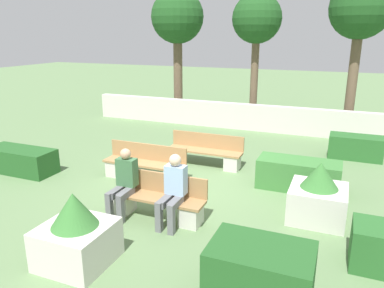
% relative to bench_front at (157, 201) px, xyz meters
% --- Properties ---
extents(ground_plane, '(60.00, 60.00, 0.00)m').
position_rel_bench_front_xyz_m(ground_plane, '(-0.15, 1.51, -0.32)').
color(ground_plane, '#607F51').
extents(perimeter_wall, '(12.33, 0.30, 0.94)m').
position_rel_bench_front_xyz_m(perimeter_wall, '(-0.15, 7.33, 0.15)').
color(perimeter_wall, beige).
rests_on(perimeter_wall, ground_plane).
extents(bench_front, '(1.90, 0.48, 0.83)m').
position_rel_bench_front_xyz_m(bench_front, '(0.00, 0.00, 0.00)').
color(bench_front, '#A37A4C').
rests_on(bench_front, ground_plane).
extents(bench_left_side, '(2.04, 0.49, 0.83)m').
position_rel_bench_front_xyz_m(bench_left_side, '(-1.18, 1.62, 0.01)').
color(bench_left_side, '#A37A4C').
rests_on(bench_left_side, ground_plane).
extents(bench_right_side, '(2.01, 0.48, 0.83)m').
position_rel_bench_front_xyz_m(bench_right_side, '(-0.18, 3.09, 0.00)').
color(bench_right_side, '#A37A4C').
rests_on(bench_right_side, ground_plane).
extents(person_seated_man, '(0.38, 0.64, 1.33)m').
position_rel_bench_front_xyz_m(person_seated_man, '(0.41, -0.14, 0.41)').
color(person_seated_man, slate).
rests_on(person_seated_man, ground_plane).
extents(person_seated_woman, '(0.38, 0.64, 1.31)m').
position_rel_bench_front_xyz_m(person_seated_woman, '(-0.63, -0.14, 0.39)').
color(person_seated_woman, slate).
rests_on(person_seated_woman, ground_plane).
extents(hedge_block_near_left, '(1.42, 0.68, 0.65)m').
position_rel_bench_front_xyz_m(hedge_block_near_left, '(3.52, 5.27, 0.00)').
color(hedge_block_near_left, '#286028').
rests_on(hedge_block_near_left, ground_plane).
extents(hedge_block_near_right, '(1.32, 0.90, 0.80)m').
position_rel_bench_front_xyz_m(hedge_block_near_right, '(2.33, -1.60, 0.08)').
color(hedge_block_near_right, '#235623').
rests_on(hedge_block_near_right, ground_plane).
extents(hedge_block_mid_left, '(1.80, 0.75, 0.67)m').
position_rel_bench_front_xyz_m(hedge_block_mid_left, '(2.31, 2.44, 0.01)').
color(hedge_block_mid_left, '#3D7A38').
rests_on(hedge_block_mid_left, ground_plane).
extents(hedge_block_far_left, '(1.85, 0.74, 0.61)m').
position_rel_bench_front_xyz_m(hedge_block_far_left, '(-4.33, 0.86, -0.02)').
color(hedge_block_far_left, '#235623').
rests_on(hedge_block_far_left, ground_plane).
extents(planter_corner_left, '(1.02, 1.02, 1.13)m').
position_rel_bench_front_xyz_m(planter_corner_left, '(2.83, 1.08, 0.14)').
color(planter_corner_left, beige).
rests_on(planter_corner_left, ground_plane).
extents(planter_corner_right, '(1.01, 1.01, 1.15)m').
position_rel_bench_front_xyz_m(planter_corner_right, '(-0.43, -1.79, 0.16)').
color(planter_corner_right, beige).
rests_on(planter_corner_right, ground_plane).
extents(tree_leftmost, '(2.14, 2.14, 5.12)m').
position_rel_bench_front_xyz_m(tree_leftmost, '(-3.55, 8.84, 3.61)').
color(tree_leftmost, brown).
rests_on(tree_leftmost, ground_plane).
extents(tree_center_left, '(1.80, 1.80, 4.82)m').
position_rel_bench_front_xyz_m(tree_center_left, '(-0.16, 8.34, 3.50)').
color(tree_center_left, brown).
rests_on(tree_center_left, ground_plane).
extents(tree_center_right, '(2.06, 2.06, 5.23)m').
position_rel_bench_front_xyz_m(tree_center_right, '(3.27, 8.47, 3.78)').
color(tree_center_right, brown).
rests_on(tree_center_right, ground_plane).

